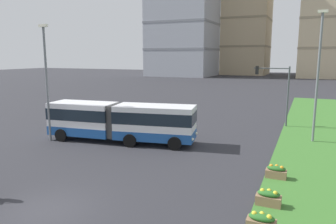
{
  "coord_description": "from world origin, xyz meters",
  "views": [
    {
      "loc": [
        10.14,
        -9.72,
        6.69
      ],
      "look_at": [
        -0.13,
        13.53,
        2.2
      ],
      "focal_mm": 33.99,
      "sensor_mm": 36.0,
      "label": 1
    }
  ],
  "objects": [
    {
      "name": "ground_plane",
      "position": [
        0.0,
        0.0,
        0.0
      ],
      "size": [
        260.0,
        260.0,
        0.0
      ],
      "primitive_type": "plane",
      "color": "#2D2D33"
    },
    {
      "name": "articulated_bus",
      "position": [
        -3.13,
        11.1,
        1.65
      ],
      "size": [
        12.03,
        4.29,
        3.0
      ],
      "color": "white",
      "rests_on": "ground"
    },
    {
      "name": "flower_planter_0",
      "position": [
        8.87,
        2.0,
        0.43
      ],
      "size": [
        1.1,
        0.56,
        0.74
      ],
      "color": "#937051",
      "rests_on": "grass_median"
    },
    {
      "name": "flower_planter_1",
      "position": [
        8.87,
        4.32,
        0.43
      ],
      "size": [
        1.1,
        0.56,
        0.74
      ],
      "color": "#937051",
      "rests_on": "grass_median"
    },
    {
      "name": "flower_planter_2",
      "position": [
        8.87,
        7.87,
        0.43
      ],
      "size": [
        1.1,
        0.56,
        0.74
      ],
      "color": "#937051",
      "rests_on": "grass_median"
    },
    {
      "name": "traffic_light_far_right",
      "position": [
        7.4,
        22.0,
        3.94
      ],
      "size": [
        3.32,
        0.28,
        5.74
      ],
      "color": "#474C51",
      "rests_on": "ground"
    },
    {
      "name": "streetlight_left",
      "position": [
        -8.5,
        9.11,
        4.97
      ],
      "size": [
        0.7,
        0.28,
        9.05
      ],
      "color": "slate",
      "rests_on": "ground"
    },
    {
      "name": "streetlight_median",
      "position": [
        10.77,
        17.03,
        5.46
      ],
      "size": [
        0.7,
        0.28,
        10.02
      ],
      "color": "slate",
      "rests_on": "ground"
    },
    {
      "name": "apartment_tower_westcentre",
      "position": [
        -11.65,
        111.33,
        24.25
      ],
      "size": [
        15.66,
        18.18,
        48.46
      ],
      "color": "tan",
      "rests_on": "ground"
    }
  ]
}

